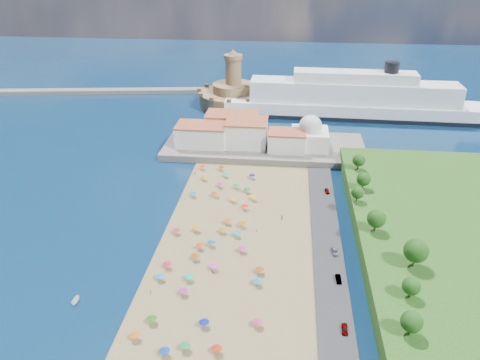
# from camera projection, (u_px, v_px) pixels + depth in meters

# --- Properties ---
(ground) EXTENTS (700.00, 700.00, 0.00)m
(ground) POSITION_uv_depth(u_px,v_px,m) (219.00, 236.00, 149.64)
(ground) COLOR #071938
(ground) RESTS_ON ground
(terrace) EXTENTS (90.00, 36.00, 3.00)m
(terrace) POSITION_uv_depth(u_px,v_px,m) (264.00, 147.00, 213.00)
(terrace) COLOR #59544C
(terrace) RESTS_ON ground
(jetty) EXTENTS (18.00, 70.00, 2.40)m
(jetty) POSITION_uv_depth(u_px,v_px,m) (227.00, 120.00, 246.40)
(jetty) COLOR #59544C
(jetty) RESTS_ON ground
(breakwater) EXTENTS (199.03, 34.77, 2.60)m
(breakwater) POSITION_uv_depth(u_px,v_px,m) (83.00, 91.00, 295.82)
(breakwater) COLOR #59544C
(breakwater) RESTS_ON ground
(waterfront_buildings) EXTENTS (57.00, 29.00, 11.00)m
(waterfront_buildings) POSITION_uv_depth(u_px,v_px,m) (236.00, 132.00, 211.98)
(waterfront_buildings) COLOR silver
(waterfront_buildings) RESTS_ON terrace
(domed_building) EXTENTS (16.00, 16.00, 15.00)m
(domed_building) POSITION_uv_depth(u_px,v_px,m) (310.00, 135.00, 205.97)
(domed_building) COLOR silver
(domed_building) RESTS_ON terrace
(fortress) EXTENTS (40.00, 40.00, 32.40)m
(fortress) POSITION_uv_depth(u_px,v_px,m) (233.00, 94.00, 270.67)
(fortress) COLOR #987B4C
(fortress) RESTS_ON ground
(cruise_ship) EXTENTS (138.50, 23.52, 30.16)m
(cruise_ship) POSITION_uv_depth(u_px,v_px,m) (352.00, 101.00, 252.13)
(cruise_ship) COLOR black
(cruise_ship) RESTS_ON ground
(beach_parasols) EXTENTS (31.75, 118.08, 2.20)m
(beach_parasols) POSITION_uv_depth(u_px,v_px,m) (212.00, 246.00, 141.15)
(beach_parasols) COLOR gray
(beach_parasols) RESTS_ON beach
(beachgoers) EXTENTS (37.19, 98.16, 1.87)m
(beachgoers) POSITION_uv_depth(u_px,v_px,m) (214.00, 228.00, 152.15)
(beachgoers) COLOR tan
(beachgoers) RESTS_ON beach
(moored_boats) EXTENTS (10.11, 26.77, 1.76)m
(moored_boats) POSITION_uv_depth(u_px,v_px,m) (71.00, 345.00, 107.57)
(moored_boats) COLOR white
(moored_boats) RESTS_ON ground
(parked_cars) EXTENTS (2.34, 74.87, 1.26)m
(parked_cars) POSITION_uv_depth(u_px,v_px,m) (335.00, 253.00, 139.20)
(parked_cars) COLOR gray
(parked_cars) RESTS_ON promenade
(hillside_trees) EXTENTS (16.37, 108.18, 8.33)m
(hillside_trees) POSITION_uv_depth(u_px,v_px,m) (388.00, 233.00, 132.95)
(hillside_trees) COLOR #382314
(hillside_trees) RESTS_ON hillside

